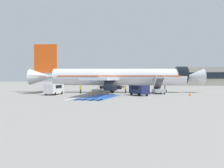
{
  "coord_description": "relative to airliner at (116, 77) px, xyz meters",
  "views": [
    {
      "loc": [
        13.35,
        -52.02,
        3.05
      ],
      "look_at": [
        -0.49,
        -0.76,
        2.07
      ],
      "focal_mm": 35.0,
      "sensor_mm": 36.0,
      "label": 1
    }
  ],
  "objects": [
    {
      "name": "traffic_cone_1",
      "position": [
        16.53,
        -7.41,
        -3.49
      ],
      "size": [
        0.53,
        0.53,
        0.59
      ],
      "color": "orange",
      "rests_on": "ground_plane"
    },
    {
      "name": "apron_walkway_bar_4",
      "position": [
        2.45,
        -20.75,
        -3.79
      ],
      "size": [
        0.44,
        3.6,
        0.01
      ],
      "primitive_type": "cube",
      "color": "silver",
      "rests_on": "ground_plane"
    },
    {
      "name": "fuel_tanker",
      "position": [
        -6.71,
        19.84,
        -2.12
      ],
      "size": [
        8.88,
        3.16,
        3.32
      ],
      "rotation": [
        0.0,
        0.0,
        1.5
      ],
      "color": "#38383D",
      "rests_on": "ground_plane"
    },
    {
      "name": "ground_crew_0",
      "position": [
        2.83,
        -2.39,
        -2.76
      ],
      "size": [
        0.43,
        0.23,
        1.79
      ],
      "rotation": [
        0.0,
        0.0,
        3.13
      ],
      "color": "#191E38",
      "rests_on": "ground_plane"
    },
    {
      "name": "apron_walkway_bar_1",
      "position": [
        -1.15,
        -20.75,
        -3.79
      ],
      "size": [
        0.44,
        3.6,
        0.01
      ],
      "primitive_type": "cube",
      "color": "silver",
      "rests_on": "ground_plane"
    },
    {
      "name": "boarding_stairs_forward",
      "position": [
        10.27,
        -2.22,
        -2.77
      ],
      "size": [
        3.27,
        5.54,
        4.27
      ],
      "rotation": [
        0.0,
        0.0,
        0.24
      ],
      "color": "#ADB2BA",
      "rests_on": "ground_plane"
    },
    {
      "name": "terminal_building",
      "position": [
        -2.09,
        79.28,
        1.16
      ],
      "size": [
        99.57,
        12.1,
        9.91
      ],
      "color": "#B2AD9E",
      "rests_on": "ground_plane"
    },
    {
      "name": "airliner",
      "position": [
        0.0,
        0.0,
        0.0
      ],
      "size": [
        42.2,
        34.14,
        11.84
      ],
      "rotation": [
        0.0,
        0.0,
        -1.33
      ],
      "color": "silver",
      "rests_on": "ground_plane"
    },
    {
      "name": "apron_walkway_bar_0",
      "position": [
        -2.35,
        -20.75,
        -3.79
      ],
      "size": [
        0.44,
        3.6,
        0.01
      ],
      "primitive_type": "cube",
      "color": "silver",
      "rests_on": "ground_plane"
    },
    {
      "name": "traffic_cone_0",
      "position": [
        -2.43,
        -10.12,
        -3.46
      ],
      "size": [
        0.59,
        0.59,
        0.66
      ],
      "color": "orange",
      "rests_on": "ground_plane"
    },
    {
      "name": "service_van_1",
      "position": [
        6.87,
        -9.14,
        -2.56
      ],
      "size": [
        4.47,
        4.85,
        2.05
      ],
      "rotation": [
        0.0,
        0.0,
        0.7
      ],
      "color": "#1E234C",
      "rests_on": "ground_plane"
    },
    {
      "name": "apron_stand_patch_blue",
      "position": [
        0.65,
        -15.11,
        -3.79
      ],
      "size": [
        4.85,
        13.81,
        0.01
      ],
      "primitive_type": "cube",
      "color": "#2856A8",
      "rests_on": "ground_plane"
    },
    {
      "name": "ground_crew_1",
      "position": [
        -6.86,
        -5.93,
        -2.7
      ],
      "size": [
        0.46,
        0.3,
        1.87
      ],
      "rotation": [
        0.0,
        0.0,
        3.32
      ],
      "color": "black",
      "rests_on": "ground_plane"
    },
    {
      "name": "apron_walkway_bar_2",
      "position": [
        0.05,
        -20.75,
        -3.79
      ],
      "size": [
        0.44,
        3.6,
        0.01
      ],
      "primitive_type": "cube",
      "color": "silver",
      "rests_on": "ground_plane"
    },
    {
      "name": "apron_walkway_bar_3",
      "position": [
        1.25,
        -20.75,
        -3.79
      ],
      "size": [
        0.44,
        3.6,
        0.01
      ],
      "primitive_type": "cube",
      "color": "silver",
      "rests_on": "ground_plane"
    },
    {
      "name": "apron_leadline_yellow",
      "position": [
        0.65,
        0.16,
        -3.79
      ],
      "size": [
        73.89,
        18.02,
        0.01
      ],
      "primitive_type": "cube",
      "rotation": [
        0.0,
        0.0,
        -1.33
      ],
      "color": "gold",
      "rests_on": "ground_plane"
    },
    {
      "name": "ground_plane",
      "position": [
        -0.44,
        0.22,
        -3.79
      ],
      "size": [
        600.0,
        600.0,
        0.0
      ],
      "primitive_type": "plane",
      "color": "gray"
    },
    {
      "name": "service_van_0",
      "position": [
        -10.4,
        -11.42,
        -2.48
      ],
      "size": [
        2.56,
        5.6,
        2.19
      ],
      "rotation": [
        0.0,
        0.0,
        3.23
      ],
      "color": "silver",
      "rests_on": "ground_plane"
    }
  ]
}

